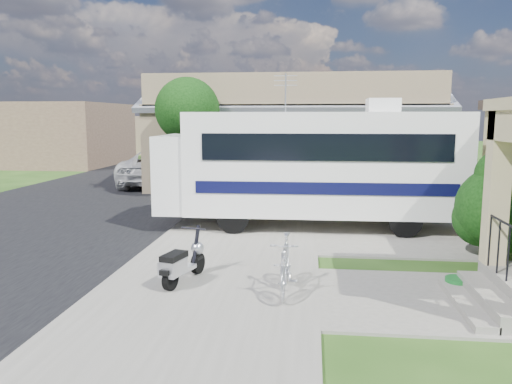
# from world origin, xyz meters

# --- Properties ---
(ground) EXTENTS (120.00, 120.00, 0.00)m
(ground) POSITION_xyz_m (0.00, 0.00, 0.00)
(ground) COLOR #1D3D10
(street_slab) EXTENTS (9.00, 80.00, 0.02)m
(street_slab) POSITION_xyz_m (-7.50, 10.00, 0.01)
(street_slab) COLOR black
(street_slab) RESTS_ON ground
(sidewalk_slab) EXTENTS (4.00, 80.00, 0.06)m
(sidewalk_slab) POSITION_xyz_m (-1.00, 10.00, 0.03)
(sidewalk_slab) COLOR slate
(sidewalk_slab) RESTS_ON ground
(driveway_slab) EXTENTS (7.00, 6.00, 0.05)m
(driveway_slab) POSITION_xyz_m (1.50, 4.50, 0.03)
(driveway_slab) COLOR slate
(driveway_slab) RESTS_ON ground
(walk_slab) EXTENTS (4.00, 3.00, 0.05)m
(walk_slab) POSITION_xyz_m (3.00, -1.00, 0.03)
(walk_slab) COLOR slate
(walk_slab) RESTS_ON ground
(warehouse) EXTENTS (12.50, 8.40, 5.04)m
(warehouse) POSITION_xyz_m (0.00, 13.97, 1.99)
(warehouse) COLOR #806C50
(warehouse) RESTS_ON ground
(distant_bldg_far) EXTENTS (10.00, 8.00, 4.00)m
(distant_bldg_far) POSITION_xyz_m (-17.00, 22.00, 2.00)
(distant_bldg_far) COLOR brown
(distant_bldg_far) RESTS_ON ground
(distant_bldg_near) EXTENTS (8.00, 7.00, 3.20)m
(distant_bldg_near) POSITION_xyz_m (-15.00, 34.00, 1.60)
(distant_bldg_near) COLOR #806C50
(distant_bldg_near) RESTS_ON ground
(street_tree_a) EXTENTS (2.44, 2.40, 4.58)m
(street_tree_a) POSITION_xyz_m (-3.70, 9.05, 3.25)
(street_tree_a) COLOR #332016
(street_tree_a) RESTS_ON ground
(street_tree_b) EXTENTS (2.44, 2.40, 4.73)m
(street_tree_b) POSITION_xyz_m (-3.70, 19.05, 3.39)
(street_tree_b) COLOR #332016
(street_tree_b) RESTS_ON ground
(street_tree_c) EXTENTS (2.44, 2.40, 4.42)m
(street_tree_c) POSITION_xyz_m (-3.70, 28.05, 3.10)
(street_tree_c) COLOR #332016
(street_tree_c) RESTS_ON ground
(motorhome) EXTENTS (8.29, 2.83, 4.23)m
(motorhome) POSITION_xyz_m (0.82, 4.61, 1.81)
(motorhome) COLOR white
(motorhome) RESTS_ON ground
(shrub) EXTENTS (1.97, 1.88, 2.42)m
(shrub) POSITION_xyz_m (4.89, 1.75, 1.24)
(shrub) COLOR #332016
(shrub) RESTS_ON ground
(scooter) EXTENTS (0.67, 1.44, 0.96)m
(scooter) POSITION_xyz_m (-1.51, -0.71, 0.44)
(scooter) COLOR black
(scooter) RESTS_ON ground
(bicycle) EXTENTS (0.49, 1.67, 1.00)m
(bicycle) POSITION_xyz_m (0.40, -0.98, 0.50)
(bicycle) COLOR #B6B7BF
(bicycle) RESTS_ON ground
(pickup_truck) EXTENTS (3.06, 6.10, 1.66)m
(pickup_truck) POSITION_xyz_m (-6.08, 13.00, 0.83)
(pickup_truck) COLOR silver
(pickup_truck) RESTS_ON ground
(van) EXTENTS (2.50, 5.84, 1.68)m
(van) POSITION_xyz_m (-6.56, 19.67, 0.84)
(van) COLOR silver
(van) RESTS_ON ground
(garden_hose) EXTENTS (0.45, 0.45, 0.20)m
(garden_hose) POSITION_xyz_m (3.48, -0.38, 0.10)
(garden_hose) COLOR #135F20
(garden_hose) RESTS_ON ground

